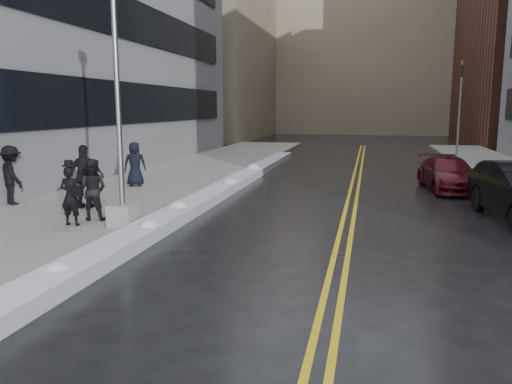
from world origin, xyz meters
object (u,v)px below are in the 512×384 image
Objects in this scene: pedestrian_e at (11,175)px; car_maroon at (449,174)px; lamppost at (119,137)px; traffic_signal at (460,106)px; pedestrian_fedora at (71,196)px; pedestrian_d at (85,177)px; pedestrian_c at (135,164)px; pedestrian_b at (92,189)px.

pedestrian_e is 16.16m from car_maroon.
traffic_signal is (11.80, 22.00, 0.87)m from lamppost.
pedestrian_fedora is (-13.21, -22.18, -2.45)m from traffic_signal.
pedestrian_d is at bearing -154.90° from car_maroon.
traffic_signal is 3.36× the size of pedestrian_c.
lamppost is 3.82× the size of pedestrian_d.
pedestrian_d reaches higher than car_maroon.
pedestrian_d is at bearing 138.91° from lamppost.
pedestrian_c is 0.93× the size of pedestrian_e.
pedestrian_b reaches higher than pedestrian_fedora.
lamppost reaches higher than pedestrian_e.
pedestrian_b is (-13.01, -21.43, -2.39)m from traffic_signal.
pedestrian_c is (-2.83, 6.49, -1.49)m from lamppost.
pedestrian_d is at bearing 72.66° from pedestrian_c.
pedestrian_c is (-1.62, 5.91, 0.03)m from pedestrian_b.
pedestrian_fedora is 2.38m from pedestrian_d.
pedestrian_fedora is 4.23m from pedestrian_e.
pedestrian_e is (-3.59, 2.23, 0.16)m from pedestrian_fedora.
pedestrian_b is at bearing -170.48° from pedestrian_e.
pedestrian_e is at bearing 157.71° from lamppost.
traffic_signal is 21.45m from pedestrian_c.
pedestrian_c is at bearing -79.09° from pedestrian_fedora.
pedestrian_b is 4.07m from pedestrian_e.
lamppost is 1.70× the size of car_maroon.
pedestrian_e is at bearing -130.10° from traffic_signal.
lamppost is 2.02m from pedestrian_b.
traffic_signal is 13.29m from car_maroon.
traffic_signal reaches higher than pedestrian_b.
pedestrian_e is at bearing -27.99° from pedestrian_b.
pedestrian_fedora reaches higher than car_maroon.
car_maroon is at bearing -140.37° from pedestrian_fedora.
pedestrian_e is 0.43× the size of car_maroon.
car_maroon is (12.31, 2.72, -0.39)m from pedestrian_c.
pedestrian_e is at bearing -32.96° from pedestrian_fedora.
pedestrian_c is (-1.42, 6.67, 0.09)m from pedestrian_fedora.
lamppost is at bearing -142.12° from car_maroon.
car_maroon is at bearing -100.26° from traffic_signal.
pedestrian_e reaches higher than pedestrian_c.
pedestrian_c is 0.90× the size of pedestrian_d.
traffic_signal is at bearing -157.28° from pedestrian_c.
pedestrian_e is (-16.80, -19.95, -2.29)m from traffic_signal.
pedestrian_d is (-1.10, 1.44, 0.13)m from pedestrian_b.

